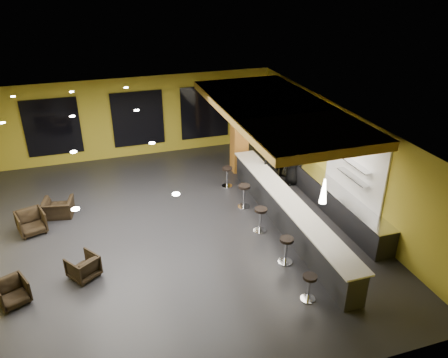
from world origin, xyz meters
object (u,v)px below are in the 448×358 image
object	(u,v)px
bar_stool_1	(286,247)
bar_counter	(287,214)
staff_c	(294,164)
armchair_b	(83,267)
prep_counter	(333,199)
column	(239,130)
pendant_1	(284,155)
pendant_2	(255,129)
bar_stool_3	(244,193)
staff_a	(271,167)
armchair_a	(12,292)
staff_b	(282,160)
armchair_d	(58,208)
bar_stool_0	(309,284)
bar_stool_4	(227,174)
armchair_c	(31,222)
bar_stool_2	(261,217)
pendant_0	(324,191)

from	to	relation	value
bar_stool_1	bar_counter	bearing A→B (deg)	64.17
staff_c	bar_stool_1	distance (m)	5.11
armchair_b	prep_counter	bearing A→B (deg)	152.75
column	armchair_b	distance (m)	8.34
pendant_1	pendant_2	world-z (taller)	same
bar_stool_3	staff_c	bearing A→B (deg)	24.46
staff_a	bar_stool_3	world-z (taller)	staff_a
column	bar_stool_1	bearing A→B (deg)	-97.46
staff_c	bar_stool_3	bearing A→B (deg)	-142.90
armchair_a	staff_c	bearing A→B (deg)	-2.67
staff_b	armchair_d	xyz separation A→B (m)	(-8.46, -0.39, -0.48)
staff_b	bar_stool_0	size ratio (longest dim) A/B	2.09
pendant_2	bar_stool_4	size ratio (longest dim) A/B	0.88
armchair_c	bar_stool_3	bearing A→B (deg)	-22.07
armchair_d	bar_stool_2	xyz separation A→B (m)	(6.17, -2.96, 0.22)
pendant_2	staff_a	xyz separation A→B (m)	(0.58, -0.31, -1.45)
pendant_0	bar_stool_0	xyz separation A→B (m)	(-0.93, -1.30, -1.87)
staff_c	armchair_b	size ratio (longest dim) A/B	2.27
bar_counter	staff_b	xyz separation A→B (m)	(1.39, 3.40, 0.29)
prep_counter	staff_b	world-z (taller)	staff_b
bar_stool_4	armchair_c	bearing A→B (deg)	-170.68
pendant_1	armchair_d	size ratio (longest dim) A/B	0.73
bar_counter	armchair_d	distance (m)	7.68
pendant_2	armchair_a	bearing A→B (deg)	-153.13
staff_a	armchair_b	world-z (taller)	staff_a
armchair_b	bar_stool_0	distance (m)	6.08
armchair_c	bar_stool_0	distance (m)	8.86
prep_counter	armchair_b	xyz separation A→B (m)	(-8.37, -1.09, -0.10)
pendant_0	bar_stool_2	size ratio (longest dim) A/B	0.84
bar_stool_3	staff_a	bearing A→B (deg)	35.51
staff_a	staff_b	size ratio (longest dim) A/B	1.14
staff_a	bar_stool_0	bearing A→B (deg)	-102.93
armchair_a	bar_counter	bearing A→B (deg)	-16.72
staff_b	bar_stool_2	distance (m)	4.07
armchair_d	bar_stool_1	distance (m)	7.83
bar_stool_0	armchair_b	bearing A→B (deg)	153.53
pendant_0	armchair_a	world-z (taller)	pendant_0
staff_c	bar_stool_4	xyz separation A→B (m)	(-2.53, 0.57, -0.32)
pendant_1	prep_counter	bearing A→B (deg)	0.00
armchair_c	staff_a	bearing A→B (deg)	-14.35
pendant_1	staff_b	size ratio (longest dim) A/B	0.44
armchair_b	staff_a	bearing A→B (deg)	170.58
bar_stool_2	bar_stool_3	world-z (taller)	bar_stool_3
bar_stool_3	pendant_0	bearing A→B (deg)	-76.77
column	bar_stool_2	world-z (taller)	column
armchair_b	armchair_c	bearing A→B (deg)	-96.52
bar_stool_0	pendant_1	bearing A→B (deg)	76.23
pendant_0	bar_stool_0	world-z (taller)	pendant_0
bar_stool_0	armchair_c	bearing A→B (deg)	141.55
staff_b	column	bearing A→B (deg)	126.85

